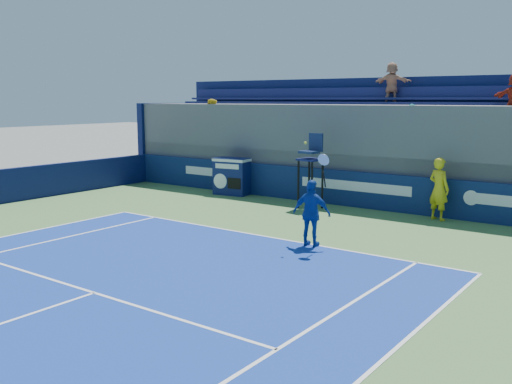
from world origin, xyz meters
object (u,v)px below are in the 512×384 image
Objects in this scene: ball_person at (439,189)px; tennis_player at (312,213)px; match_clock at (232,175)px; umpire_chair at (311,163)px.

ball_person is 5.11m from tennis_player.
match_clock is at bearing 21.68° from ball_person.
ball_person is 7.82m from match_clock.
match_clock is 0.55× the size of tennis_player.
ball_person is 0.76× the size of umpire_chair.
tennis_player is at bearing -58.97° from umpire_chair.
tennis_player reaches higher than umpire_chair.
umpire_chair is at bearing 121.03° from tennis_player.
umpire_chair reaches higher than match_clock.
umpire_chair is (3.80, -0.59, 0.79)m from match_clock.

